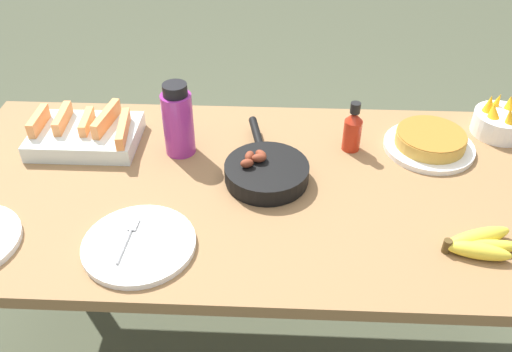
{
  "coord_description": "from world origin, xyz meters",
  "views": [
    {
      "loc": [
        0.05,
        -1.14,
        1.62
      ],
      "look_at": [
        0.0,
        0.0,
        0.73
      ],
      "focal_mm": 38.0,
      "sensor_mm": 36.0,
      "label": 1
    }
  ],
  "objects": [
    {
      "name": "fruit_bowl_mango",
      "position": [
        0.73,
        0.29,
        0.75
      ],
      "size": [
        0.17,
        0.17,
        0.12
      ],
      "color": "white",
      "rests_on": "dining_table"
    },
    {
      "name": "water_bottle",
      "position": [
        -0.23,
        0.15,
        0.81
      ],
      "size": [
        0.09,
        0.09,
        0.22
      ],
      "color": "#992D89",
      "rests_on": "dining_table"
    },
    {
      "name": "melon_tray",
      "position": [
        -0.51,
        0.18,
        0.74
      ],
      "size": [
        0.31,
        0.22,
        0.1
      ],
      "color": "silver",
      "rests_on": "dining_table"
    },
    {
      "name": "hot_sauce_bottle",
      "position": [
        0.27,
        0.18,
        0.77
      ],
      "size": [
        0.05,
        0.05,
        0.15
      ],
      "color": "#B72814",
      "rests_on": "dining_table"
    },
    {
      "name": "dining_table",
      "position": [
        0.0,
        0.0,
        0.61
      ],
      "size": [
        1.72,
        0.82,
        0.7
      ],
      "color": "olive",
      "rests_on": "ground_plane"
    },
    {
      "name": "ground_plane",
      "position": [
        0.0,
        0.0,
        0.0
      ],
      "size": [
        14.0,
        14.0,
        0.0
      ],
      "primitive_type": "plane",
      "color": "#474C38"
    },
    {
      "name": "empty_plate_far_left",
      "position": [
        -0.26,
        -0.25,
        0.71
      ],
      "size": [
        0.27,
        0.27,
        0.02
      ],
      "color": "white",
      "rests_on": "dining_table"
    },
    {
      "name": "skillet",
      "position": [
        0.03,
        0.02,
        0.73
      ],
      "size": [
        0.23,
        0.37,
        0.08
      ],
      "rotation": [
        0.0,
        0.0,
        1.77
      ],
      "color": "black",
      "rests_on": "dining_table"
    },
    {
      "name": "banana_bunch",
      "position": [
        0.53,
        -0.22,
        0.72
      ],
      "size": [
        0.2,
        0.13,
        0.04
      ],
      "color": "yellow",
      "rests_on": "dining_table"
    },
    {
      "name": "frittata_plate_center",
      "position": [
        0.5,
        0.19,
        0.73
      ],
      "size": [
        0.26,
        0.26,
        0.06
      ],
      "color": "white",
      "rests_on": "dining_table"
    }
  ]
}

